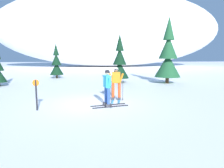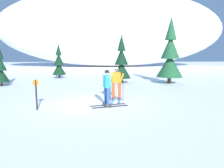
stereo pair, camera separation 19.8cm
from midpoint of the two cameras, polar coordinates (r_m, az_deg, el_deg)
name	(u,v)px [view 1 (the left image)]	position (r m, az deg, el deg)	size (l,w,h in m)	color
ground_plane	(91,104)	(10.05, -6.41, -5.53)	(120.00, 120.00, 0.00)	white
skier_orange_jacket	(116,83)	(10.66, 0.65, 0.29)	(0.80, 1.72, 1.74)	#2893CC
skier_cyan_jacket	(107,87)	(9.35, -1.91, -0.89)	(1.78, 0.88, 1.70)	black
pine_tree_center_left	(56,64)	(21.71, -15.50, 5.49)	(1.36, 1.36, 3.52)	#47301E
pine_tree_center_right	(120,63)	(17.30, 1.82, 5.98)	(1.58, 1.58, 4.10)	#47301E
pine_tree_far_right	(168,56)	(17.57, 15.06, 7.59)	(2.11, 2.11, 5.46)	#47301E
snow_ridge_background	(109,29)	(42.18, -1.06, 15.14)	(45.14, 14.61, 15.01)	white
trail_marker_post	(36,93)	(9.31, -20.96, -2.32)	(0.28, 0.07, 1.33)	black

